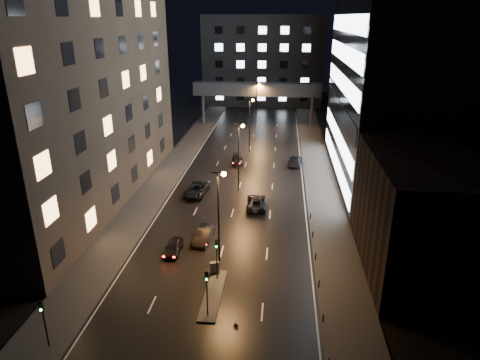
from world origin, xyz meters
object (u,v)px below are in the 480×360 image
Objects in this scene: car_away_a at (174,247)px; car_away_d at (237,160)px; car_away_b at (204,235)px; utility_cabinet at (215,267)px; car_toward_b at (295,160)px; car_away_c at (196,190)px; car_toward_a at (256,202)px.

car_away_d is at bearing 82.66° from car_away_a.
car_away_b reaches higher than car_away_d.
car_away_b is 4.05× the size of utility_cabinet.
car_toward_b is at bearing 65.79° from car_away_a.
car_away_a is 0.70× the size of car_away_c.
car_toward_b is at bearing -5.45° from car_away_d.
car_toward_a is 4.66× the size of utility_cabinet.
car_toward_a is 1.02× the size of car_toward_b.
utility_cabinet is (5.84, -20.09, -0.07)m from car_away_c.
car_toward_a is 16.89m from utility_cabinet.
car_away_c reaches higher than car_toward_a.
car_away_d is (3.76, 31.33, -0.03)m from car_away_a.
car_toward_a is 19.61m from car_toward_b.
car_away_a is 0.73× the size of car_toward_a.
car_toward_b reaches higher than car_toward_a.
car_away_b is (2.85, 2.96, 0.10)m from car_away_a.
car_away_c is at bearing 109.83° from car_away_b.
car_away_a is 0.89× the size of car_away_d.
car_away_a is 0.84× the size of car_away_b.
car_away_d is at bearing 78.94° from car_away_c.
car_away_a is at bearing -104.50° from car_away_d.
car_away_a is 31.55m from car_away_d.
car_away_b is at bearing 58.96° from car_toward_a.
car_away_b is at bearing -99.49° from car_away_d.
car_away_c is 4.90× the size of utility_cabinet.
car_toward_a is (5.44, 9.98, -0.02)m from car_away_b.
car_away_a is 0.75× the size of car_toward_b.
car_toward_b reaches higher than utility_cabinet.
car_away_b is 11.37m from car_toward_a.
car_toward_a is (8.29, 12.94, 0.08)m from car_away_a.
car_away_c reaches higher than car_toward_b.
car_away_d is at bearing 93.28° from car_away_b.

